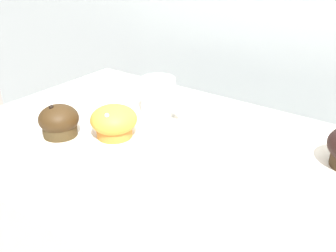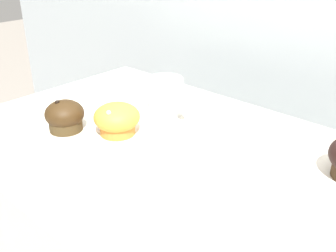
{
  "view_description": "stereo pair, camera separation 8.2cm",
  "coord_description": "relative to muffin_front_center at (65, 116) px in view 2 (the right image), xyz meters",
  "views": [
    {
      "loc": [
        0.42,
        -0.59,
        1.31
      ],
      "look_at": [
        -0.02,
        0.01,
        0.95
      ],
      "focal_mm": 42.0,
      "sensor_mm": 36.0,
      "label": 1
    },
    {
      "loc": [
        0.48,
        -0.54,
        1.31
      ],
      "look_at": [
        -0.02,
        0.01,
        0.95
      ],
      "focal_mm": 42.0,
      "sensor_mm": 36.0,
      "label": 2
    }
  ],
  "objects": [
    {
      "name": "muffin_back_right",
      "position": [
        0.1,
        0.07,
        0.0
      ],
      "size": [
        0.1,
        0.1,
        0.07
      ],
      "color": "#C77E32",
      "rests_on": "display_counter"
    },
    {
      "name": "wall_back",
      "position": [
        0.24,
        0.7,
        -0.04
      ],
      "size": [
        3.2,
        0.1,
        1.8
      ],
      "primitive_type": "cube",
      "color": "#A8B2B7",
      "rests_on": "ground"
    },
    {
      "name": "muffin_front_center",
      "position": [
        0.0,
        0.0,
        0.0
      ],
      "size": [
        0.09,
        0.09,
        0.08
      ],
      "color": "#41321B",
      "rests_on": "display_counter"
    },
    {
      "name": "serving_plate",
      "position": [
        0.3,
        0.01,
        -0.03
      ],
      "size": [
        0.17,
        0.17,
        0.01
      ],
      "color": "white",
      "rests_on": "display_counter"
    },
    {
      "name": "coffee_cup",
      "position": [
        0.11,
        0.23,
        0.01
      ],
      "size": [
        0.13,
        0.09,
        0.09
      ],
      "color": "white",
      "rests_on": "display_counter"
    }
  ]
}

